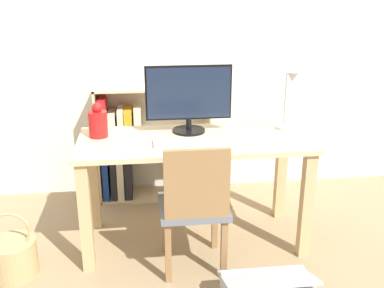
{
  "coord_description": "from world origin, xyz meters",
  "views": [
    {
      "loc": [
        -0.33,
        -2.65,
        1.63
      ],
      "look_at": [
        0.0,
        0.1,
        0.65
      ],
      "focal_mm": 42.0,
      "sensor_mm": 36.0,
      "label": 1
    }
  ],
  "objects_px": {
    "vase": "(98,122)",
    "basket": "(13,256)",
    "monitor": "(189,96)",
    "chair": "(194,204)",
    "desk_lamp": "(289,95)",
    "keyboard": "(187,142)",
    "bookshelf": "(133,146)"
  },
  "relations": [
    {
      "from": "vase",
      "to": "basket",
      "type": "relative_size",
      "value": 0.54
    },
    {
      "from": "vase",
      "to": "basket",
      "type": "xyz_separation_m",
      "value": [
        -0.51,
        -0.36,
        -0.7
      ]
    },
    {
      "from": "monitor",
      "to": "chair",
      "type": "relative_size",
      "value": 0.68
    },
    {
      "from": "basket",
      "to": "desk_lamp",
      "type": "bearing_deg",
      "value": 10.51
    },
    {
      "from": "vase",
      "to": "desk_lamp",
      "type": "xyz_separation_m",
      "value": [
        1.21,
        -0.04,
        0.15
      ]
    },
    {
      "from": "basket",
      "to": "keyboard",
      "type": "bearing_deg",
      "value": 8.87
    },
    {
      "from": "monitor",
      "to": "desk_lamp",
      "type": "xyz_separation_m",
      "value": [
        0.64,
        -0.08,
        0.01
      ]
    },
    {
      "from": "desk_lamp",
      "to": "basket",
      "type": "distance_m",
      "value": 1.95
    },
    {
      "from": "keyboard",
      "to": "basket",
      "type": "height_order",
      "value": "keyboard"
    },
    {
      "from": "vase",
      "to": "desk_lamp",
      "type": "height_order",
      "value": "desk_lamp"
    },
    {
      "from": "desk_lamp",
      "to": "vase",
      "type": "bearing_deg",
      "value": 178.13
    },
    {
      "from": "basket",
      "to": "vase",
      "type": "bearing_deg",
      "value": 35.02
    },
    {
      "from": "keyboard",
      "to": "desk_lamp",
      "type": "xyz_separation_m",
      "value": [
        0.68,
        0.16,
        0.24
      ]
    },
    {
      "from": "monitor",
      "to": "basket",
      "type": "distance_m",
      "value": 1.44
    },
    {
      "from": "monitor",
      "to": "chair",
      "type": "xyz_separation_m",
      "value": [
        -0.02,
        -0.48,
        -0.52
      ]
    },
    {
      "from": "keyboard",
      "to": "monitor",
      "type": "bearing_deg",
      "value": 80.38
    },
    {
      "from": "monitor",
      "to": "keyboard",
      "type": "height_order",
      "value": "monitor"
    },
    {
      "from": "monitor",
      "to": "vase",
      "type": "bearing_deg",
      "value": -176.25
    },
    {
      "from": "chair",
      "to": "keyboard",
      "type": "bearing_deg",
      "value": 85.6
    },
    {
      "from": "keyboard",
      "to": "bookshelf",
      "type": "xyz_separation_m",
      "value": [
        -0.34,
        0.81,
        -0.3
      ]
    },
    {
      "from": "basket",
      "to": "monitor",
      "type": "bearing_deg",
      "value": 20.03
    },
    {
      "from": "chair",
      "to": "desk_lamp",
      "type": "bearing_deg",
      "value": 22.88
    },
    {
      "from": "keyboard",
      "to": "bookshelf",
      "type": "relative_size",
      "value": 0.44
    },
    {
      "from": "desk_lamp",
      "to": "chair",
      "type": "distance_m",
      "value": 0.93
    },
    {
      "from": "monitor",
      "to": "vase",
      "type": "xyz_separation_m",
      "value": [
        -0.58,
        -0.04,
        -0.14
      ]
    },
    {
      "from": "monitor",
      "to": "chair",
      "type": "distance_m",
      "value": 0.71
    },
    {
      "from": "vase",
      "to": "chair",
      "type": "distance_m",
      "value": 0.8
    },
    {
      "from": "monitor",
      "to": "basket",
      "type": "bearing_deg",
      "value": -159.97
    },
    {
      "from": "monitor",
      "to": "desk_lamp",
      "type": "relative_size",
      "value": 1.38
    },
    {
      "from": "keyboard",
      "to": "desk_lamp",
      "type": "relative_size",
      "value": 1.01
    },
    {
      "from": "chair",
      "to": "basket",
      "type": "relative_size",
      "value": 2.01
    },
    {
      "from": "keyboard",
      "to": "basket",
      "type": "relative_size",
      "value": 0.99
    }
  ]
}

